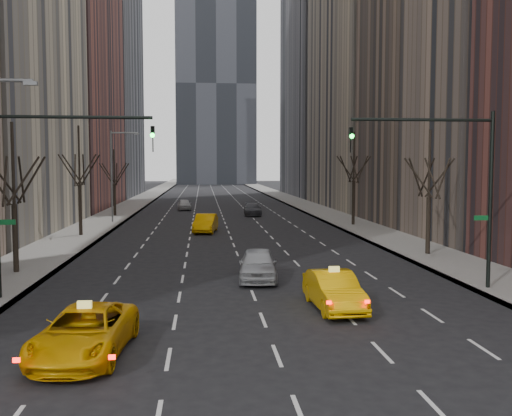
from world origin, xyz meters
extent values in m
plane|color=black|center=(0.00, 0.00, 0.00)|extent=(400.00, 400.00, 0.00)
cube|color=slate|center=(-12.25, 70.00, 0.07)|extent=(4.50, 320.00, 0.15)
cube|color=slate|center=(12.25, 70.00, 0.07)|extent=(4.50, 320.00, 0.15)
cube|color=brown|center=(-21.50, 66.00, 22.00)|extent=(14.00, 28.00, 44.00)
cube|color=slate|center=(-21.50, 96.00, 30.00)|extent=(14.00, 30.00, 60.00)
cube|color=tan|center=(21.50, 64.00, 25.00)|extent=(14.00, 28.00, 50.00)
cube|color=slate|center=(21.50, 95.00, 29.00)|extent=(14.00, 30.00, 58.00)
cylinder|color=black|center=(-12.00, 18.00, 1.93)|extent=(0.28, 0.28, 3.57)
cylinder|color=black|center=(-12.00, 18.00, 5.84)|extent=(0.16, 0.16, 4.25)
cylinder|color=black|center=(-11.85, 18.85, 4.95)|extent=(0.42, 1.80, 2.52)
cylinder|color=black|center=(-11.19, 18.29, 4.95)|extent=(1.74, 0.72, 2.52)
cylinder|color=black|center=(-11.34, 17.45, 4.95)|extent=(1.46, 1.25, 2.52)
cylinder|color=black|center=(-12.15, 17.15, 4.95)|extent=(0.42, 1.80, 2.52)
cylinder|color=black|center=(-12.66, 18.55, 4.95)|extent=(1.46, 1.25, 2.52)
cylinder|color=black|center=(-12.00, 34.00, 2.15)|extent=(0.28, 0.28, 3.99)
cylinder|color=black|center=(-12.00, 34.00, 6.52)|extent=(0.16, 0.16, 4.75)
cylinder|color=black|center=(-11.85, 34.85, 5.37)|extent=(0.42, 1.80, 2.52)
cylinder|color=black|center=(-11.19, 34.29, 5.37)|extent=(1.74, 0.72, 2.52)
cylinder|color=black|center=(-11.34, 33.45, 5.37)|extent=(1.46, 1.25, 2.52)
cylinder|color=black|center=(-12.15, 33.15, 5.37)|extent=(0.42, 1.80, 2.52)
cylinder|color=black|center=(-12.81, 33.71, 5.37)|extent=(1.74, 0.72, 2.52)
cylinder|color=black|center=(-12.66, 34.55, 5.37)|extent=(1.46, 1.25, 2.52)
cylinder|color=black|center=(-12.00, 52.00, 1.83)|extent=(0.28, 0.28, 3.36)
cylinder|color=black|center=(-12.00, 52.00, 5.51)|extent=(0.16, 0.16, 4.00)
cylinder|color=black|center=(-11.85, 52.85, 4.74)|extent=(0.42, 1.80, 2.52)
cylinder|color=black|center=(-11.19, 52.29, 4.74)|extent=(1.74, 0.72, 2.52)
cylinder|color=black|center=(-11.34, 51.45, 4.74)|extent=(1.46, 1.25, 2.52)
cylinder|color=black|center=(-12.15, 51.15, 4.74)|extent=(0.42, 1.80, 2.52)
cylinder|color=black|center=(-12.81, 51.71, 4.74)|extent=(1.74, 0.72, 2.52)
cylinder|color=black|center=(-12.66, 52.55, 4.74)|extent=(1.46, 1.25, 2.52)
cylinder|color=black|center=(12.00, 22.00, 1.93)|extent=(0.28, 0.28, 3.57)
cylinder|color=black|center=(12.00, 22.00, 5.84)|extent=(0.16, 0.16, 4.25)
cylinder|color=black|center=(12.15, 22.85, 4.95)|extent=(0.42, 1.80, 2.52)
cylinder|color=black|center=(12.81, 22.29, 4.95)|extent=(1.74, 0.72, 2.52)
cylinder|color=black|center=(12.66, 21.45, 4.95)|extent=(1.46, 1.25, 2.52)
cylinder|color=black|center=(11.85, 21.15, 4.95)|extent=(0.42, 1.80, 2.52)
cylinder|color=black|center=(11.19, 21.71, 4.95)|extent=(1.74, 0.72, 2.52)
cylinder|color=black|center=(11.34, 22.55, 4.95)|extent=(1.46, 1.25, 2.52)
cylinder|color=black|center=(12.00, 40.00, 2.15)|extent=(0.28, 0.28, 3.99)
cylinder|color=black|center=(12.00, 40.00, 6.52)|extent=(0.16, 0.16, 4.75)
cylinder|color=black|center=(12.15, 40.85, 5.37)|extent=(0.42, 1.80, 2.52)
cylinder|color=black|center=(12.81, 40.29, 5.37)|extent=(1.74, 0.72, 2.52)
cylinder|color=black|center=(12.66, 39.45, 5.37)|extent=(1.46, 1.25, 2.52)
cylinder|color=black|center=(11.85, 39.15, 5.37)|extent=(0.42, 1.80, 2.52)
cylinder|color=black|center=(11.19, 39.71, 5.37)|extent=(1.74, 0.72, 2.52)
cylinder|color=black|center=(11.34, 40.55, 5.37)|extent=(1.46, 1.25, 2.52)
cylinder|color=black|center=(-7.55, 12.00, 7.75)|extent=(6.50, 0.14, 0.14)
imported|color=black|center=(-4.30, 12.00, 6.85)|extent=(0.18, 0.22, 1.10)
sphere|color=#0CFF33|center=(-4.30, 11.82, 7.00)|extent=(0.20, 0.20, 0.20)
cube|color=#0C5926|center=(-10.40, 12.00, 3.35)|extent=(0.70, 0.04, 0.22)
cylinder|color=black|center=(10.80, 12.00, 4.15)|extent=(0.18, 0.18, 8.00)
cylinder|color=black|center=(7.55, 12.00, 7.75)|extent=(6.50, 0.14, 0.14)
imported|color=black|center=(4.30, 12.00, 6.85)|extent=(0.18, 0.22, 1.10)
sphere|color=#0CFF33|center=(4.30, 11.82, 7.00)|extent=(0.20, 0.20, 0.20)
cube|color=#0C5926|center=(10.40, 12.00, 3.35)|extent=(0.70, 0.04, 0.22)
cube|color=slate|center=(-8.70, 10.00, 8.85)|extent=(0.50, 0.22, 0.15)
cylinder|color=slate|center=(-11.20, 45.00, 4.65)|extent=(0.16, 0.16, 9.00)
cylinder|color=slate|center=(-9.90, 45.00, 8.95)|extent=(2.60, 0.14, 0.14)
cube|color=slate|center=(-8.70, 45.00, 8.85)|extent=(0.50, 0.22, 0.15)
imported|color=#E8A504|center=(-5.76, 4.50, 0.73)|extent=(2.84, 5.44, 1.46)
imported|color=#F5AF05|center=(2.98, 9.33, 0.75)|extent=(1.80, 4.63, 1.50)
imported|color=#989A9F|center=(0.53, 15.37, 0.79)|extent=(2.29, 4.78, 1.58)
imported|color=#F5A505|center=(-1.97, 36.12, 0.79)|extent=(2.29, 4.96, 1.57)
imported|color=#2F2F34|center=(3.48, 52.17, 0.69)|extent=(2.12, 4.83, 1.38)
imported|color=#BBBBBB|center=(-4.57, 61.29, 0.70)|extent=(1.98, 4.20, 1.39)
camera|label=1|loc=(-2.20, -12.68, 5.73)|focal=40.00mm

